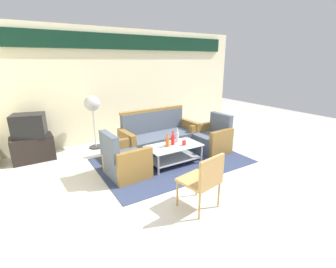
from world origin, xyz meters
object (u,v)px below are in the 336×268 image
Objects in this scene: armchair_left at (125,161)px; coffee_table at (174,152)px; tv_stand at (33,148)px; couch at (160,138)px; wicker_chair at (204,178)px; pedestal_fan at (92,106)px; bottle_clear at (177,137)px; bottle_orange at (167,142)px; television at (29,125)px; cup at (184,143)px; bottle_red at (173,139)px; armchair_right at (212,139)px.

coffee_table is (1.03, -0.06, -0.02)m from armchair_left.
couch is at bearing -21.49° from tv_stand.
couch is at bearing 65.15° from wicker_chair.
pedestal_fan is 1.51× the size of wicker_chair.
bottle_clear is at bearing -32.37° from tv_stand.
pedestal_fan is at bearing -43.50° from couch.
coffee_table is 4.10× the size of bottle_orange.
bottle_orange is 0.39× the size of television.
tv_stand is 1.17× the size of television.
bottle_clear is at bearing 94.19° from cup.
cup is 2.36m from pedestal_fan.
couch is 1.73m from pedestal_fan.
television is 0.82× the size of wicker_chair.
bottle_clear reaches higher than bottle_red.
cup is at bearing -38.68° from bottle_red.
couch is 2.15× the size of armchair_right.
wicker_chair is at bearing 15.33° from armchair_left.
wicker_chair reaches higher than bottle_clear.
tv_stand is at bearing 144.30° from cup.
armchair_left is at bearing 176.68° from bottle_orange.
bottle_clear is at bearing 92.58° from couch.
tv_stand is (-2.41, 1.72, -0.26)m from bottle_red.
television is at bearing 147.59° from bottle_clear.
coffee_table is at bearing 82.84° from armchair_left.
armchair_left reaches higher than coffee_table.
bottle_clear is 2.15m from pedestal_fan.
armchair_right is at bearing -24.47° from tv_stand.
bottle_clear is at bearing 161.14° from television.
couch is 0.68m from bottle_clear.
bottle_orange reaches higher than coffee_table.
pedestal_fan is (-1.08, 1.77, 0.49)m from bottle_red.
bottle_orange is (-1.30, -0.14, 0.22)m from armchair_right.
television reaches higher than tv_stand.
tv_stand is at bearing 62.31° from armchair_right.
pedestal_fan is at bearing 120.55° from coffee_table.
pedestal_fan reaches higher than couch.
television is 3.79m from wicker_chair.
pedestal_fan reaches higher than bottle_red.
armchair_left is 1.66m from wicker_chair.
coffee_table is 0.34m from bottle_clear.
coffee_table is at bearing 157.10° from television.
armchair_right is 1.16m from coffee_table.
bottle_clear is 0.38× the size of tv_stand.
pedestal_fan is (-1.25, 1.68, 0.49)m from bottle_clear.
tv_stand is at bearing 144.53° from bottle_red.
bottle_red reaches higher than cup.
cup is at bearing 54.27° from wicker_chair.
couch reaches higher than bottle_red.
television is (-2.25, 1.76, 0.25)m from bottle_orange.
wicker_chair is at bearing 131.81° from armchair_right.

